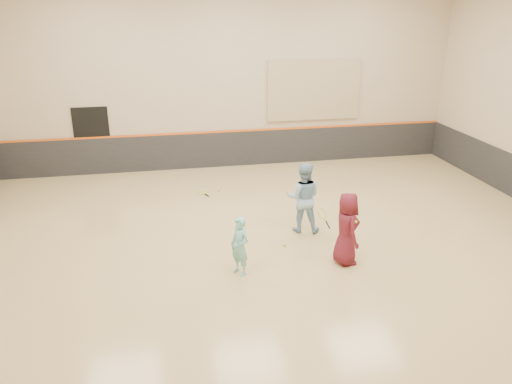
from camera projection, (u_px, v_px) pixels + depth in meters
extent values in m
cube|color=tan|center=(271.00, 247.00, 11.68)|extent=(15.00, 12.00, 0.20)
cube|color=#C5AF90|center=(231.00, 77.00, 16.08)|extent=(15.00, 0.02, 6.00)
cube|color=#C5AF90|center=(405.00, 242.00, 5.07)|extent=(15.00, 0.02, 6.00)
cube|color=#232326|center=(232.00, 149.00, 16.90)|extent=(14.90, 0.04, 1.20)
cube|color=#D85914|center=(232.00, 131.00, 16.67)|extent=(14.90, 0.03, 0.06)
cube|color=tan|center=(314.00, 90.00, 16.71)|extent=(3.20, 0.08, 2.00)
cube|color=black|center=(93.00, 141.00, 15.92)|extent=(1.10, 0.05, 2.20)
imported|color=#71C4C5|center=(240.00, 246.00, 10.12)|extent=(0.51, 0.55, 1.26)
imported|color=#87B1D1|center=(303.00, 197.00, 11.99)|extent=(1.00, 0.88, 1.74)
imported|color=#551420|center=(347.00, 229.00, 10.52)|extent=(0.54, 0.80, 1.59)
sphere|color=#C6D531|center=(284.00, 245.00, 11.49)|extent=(0.07, 0.07, 0.07)
sphere|color=#C8DE33|center=(356.00, 222.00, 10.28)|extent=(0.07, 0.07, 0.07)
sphere|color=yellow|center=(219.00, 190.00, 14.78)|extent=(0.07, 0.07, 0.07)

